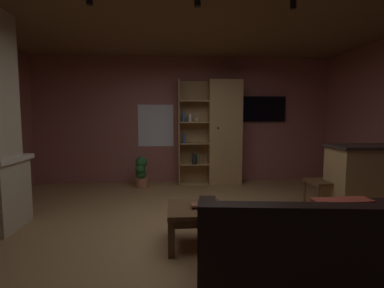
{
  "coord_description": "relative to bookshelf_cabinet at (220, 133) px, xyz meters",
  "views": [
    {
      "loc": [
        -0.26,
        -3.28,
        1.39
      ],
      "look_at": [
        0.0,
        0.4,
        1.05
      ],
      "focal_mm": 26.25,
      "sensor_mm": 36.0,
      "label": 1
    }
  ],
  "objects": [
    {
      "name": "floor",
      "position": [
        -0.75,
        -2.56,
        -1.08
      ],
      "size": [
        6.35,
        5.6,
        0.02
      ],
      "primitive_type": "cube",
      "color": "#A37A4C",
      "rests_on": "ground"
    },
    {
      "name": "coffee_table",
      "position": [
        -0.76,
        -2.87,
        -0.74
      ],
      "size": [
        0.6,
        0.62,
        0.43
      ],
      "color": "brown",
      "rests_on": "ground"
    },
    {
      "name": "kitchen_bar_counter",
      "position": [
        1.98,
        -2.12,
        -0.56
      ],
      "size": [
        1.54,
        0.6,
        1.01
      ],
      "color": "tan",
      "rests_on": "ground"
    },
    {
      "name": "leather_couch",
      "position": [
        0.04,
        -3.85,
        -0.77
      ],
      "size": [
        1.75,
        1.04,
        0.84
      ],
      "color": "black",
      "rests_on": "ground"
    },
    {
      "name": "ceiling",
      "position": [
        -0.75,
        -2.56,
        1.62
      ],
      "size": [
        6.35,
        5.6,
        0.02
      ],
      "primitive_type": "cube",
      "color": "brown"
    },
    {
      "name": "wall_mounted_tv",
      "position": [
        0.98,
        0.21,
        0.51
      ],
      "size": [
        0.98,
        0.06,
        0.55
      ],
      "color": "black"
    },
    {
      "name": "table_book_1",
      "position": [
        -0.74,
        -2.9,
        -0.62
      ],
      "size": [
        0.15,
        0.11,
        0.02
      ],
      "primitive_type": "cube",
      "rotation": [
        0.0,
        0.0,
        0.11
      ],
      "color": "brown",
      "rests_on": "coffee_table"
    },
    {
      "name": "bookshelf_cabinet",
      "position": [
        0.0,
        0.0,
        0.0
      ],
      "size": [
        1.31,
        0.41,
        2.17
      ],
      "color": "tan",
      "rests_on": "ground"
    },
    {
      "name": "table_book_0",
      "position": [
        -0.73,
        -2.8,
        -0.64
      ],
      "size": [
        0.14,
        0.13,
        0.02
      ],
      "primitive_type": "cube",
      "rotation": [
        0.0,
        0.0,
        0.29
      ],
      "color": "brown",
      "rests_on": "coffee_table"
    },
    {
      "name": "potted_floor_plant",
      "position": [
        -1.63,
        -0.24,
        -0.76
      ],
      "size": [
        0.26,
        0.27,
        0.62
      ],
      "color": "#B77051",
      "rests_on": "ground"
    },
    {
      "name": "track_light_spot_1",
      "position": [
        -1.86,
        -2.73,
        1.54
      ],
      "size": [
        0.07,
        0.07,
        0.09
      ],
      "primitive_type": "cylinder",
      "color": "black"
    },
    {
      "name": "window_pane_back",
      "position": [
        -1.36,
        0.24,
        0.16
      ],
      "size": [
        0.76,
        0.01,
        0.89
      ],
      "primitive_type": "cube",
      "color": "white"
    },
    {
      "name": "track_light_spot_2",
      "position": [
        -0.73,
        -2.75,
        1.54
      ],
      "size": [
        0.07,
        0.07,
        0.09
      ],
      "primitive_type": "cylinder",
      "color": "black"
    },
    {
      "name": "dining_chair",
      "position": [
        1.28,
        -1.93,
        -0.55
      ],
      "size": [
        0.46,
        0.46,
        0.92
      ],
      "color": "brown",
      "rests_on": "ground"
    },
    {
      "name": "wall_back",
      "position": [
        -0.75,
        0.27,
        0.27
      ],
      "size": [
        6.47,
        0.06,
        2.68
      ],
      "primitive_type": "cube",
      "color": "#9E5B56",
      "rests_on": "ground"
    },
    {
      "name": "track_light_spot_3",
      "position": [
        0.31,
        -2.77,
        1.54
      ],
      "size": [
        0.07,
        0.07,
        0.09
      ],
      "primitive_type": "cylinder",
      "color": "black"
    }
  ]
}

